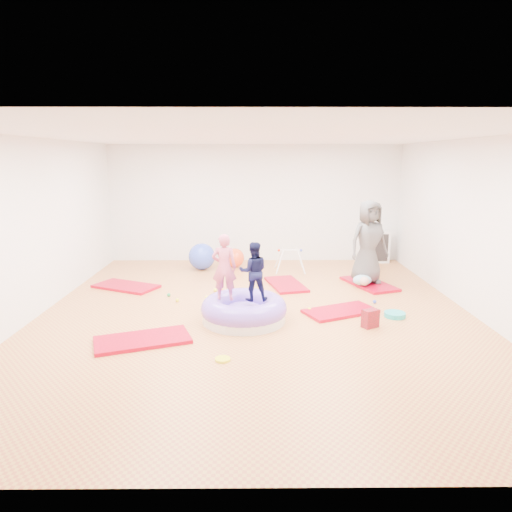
{
  "coord_description": "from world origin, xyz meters",
  "views": [
    {
      "loc": [
        -0.06,
        -7.05,
        2.48
      ],
      "look_at": [
        0.0,
        0.3,
        0.9
      ],
      "focal_mm": 32.0,
      "sensor_mm": 36.0,
      "label": 1
    }
  ],
  "objects": [
    {
      "name": "room",
      "position": [
        0.0,
        0.0,
        1.4
      ],
      "size": [
        7.01,
        8.01,
        2.81
      ],
      "color": "gold",
      "rests_on": "ground"
    },
    {
      "name": "gym_mat_front_left",
      "position": [
        -1.58,
        -1.14,
        0.03
      ],
      "size": [
        1.42,
        1.04,
        0.05
      ],
      "primitive_type": "cube",
      "rotation": [
        0.0,
        0.0,
        0.35
      ],
      "color": "red",
      "rests_on": "ground"
    },
    {
      "name": "gym_mat_mid_left",
      "position": [
        -2.53,
        1.56,
        0.03
      ],
      "size": [
        1.39,
        1.1,
        0.05
      ],
      "primitive_type": "cube",
      "rotation": [
        0.0,
        0.0,
        -0.45
      ],
      "color": "red",
      "rests_on": "ground"
    },
    {
      "name": "gym_mat_center_back",
      "position": [
        0.61,
        1.68,
        0.02
      ],
      "size": [
        0.84,
        1.28,
        0.05
      ],
      "primitive_type": "cube",
      "rotation": [
        0.0,
        0.0,
        1.8
      ],
      "color": "red",
      "rests_on": "ground"
    },
    {
      "name": "gym_mat_right",
      "position": [
        1.38,
        0.05,
        0.02
      ],
      "size": [
        1.31,
        1.02,
        0.05
      ],
      "primitive_type": "cube",
      "rotation": [
        0.0,
        0.0,
        0.43
      ],
      "color": "red",
      "rests_on": "ground"
    },
    {
      "name": "gym_mat_rear_right",
      "position": [
        2.27,
        1.7,
        0.03
      ],
      "size": [
        1.01,
        1.38,
        0.05
      ],
      "primitive_type": "cube",
      "rotation": [
        0.0,
        0.0,
        1.92
      ],
      "color": "red",
      "rests_on": "ground"
    },
    {
      "name": "inflatable_cushion",
      "position": [
        -0.19,
        -0.31,
        0.16
      ],
      "size": [
        1.33,
        1.33,
        0.42
      ],
      "rotation": [
        0.0,
        0.0,
        0.36
      ],
      "color": "silver",
      "rests_on": "ground"
    },
    {
      "name": "child_pink",
      "position": [
        -0.49,
        -0.29,
        0.9
      ],
      "size": [
        0.38,
        0.26,
        1.03
      ],
      "primitive_type": "imported",
      "rotation": [
        0.0,
        0.0,
        3.11
      ],
      "color": "#CC5673",
      "rests_on": "inflatable_cushion"
    },
    {
      "name": "child_navy",
      "position": [
        -0.04,
        -0.31,
        0.84
      ],
      "size": [
        0.47,
        0.38,
        0.91
      ],
      "primitive_type": "imported",
      "rotation": [
        0.0,
        0.0,
        3.21
      ],
      "color": "black",
      "rests_on": "inflatable_cushion"
    },
    {
      "name": "adult_caregiver",
      "position": [
        2.22,
        1.72,
        0.87
      ],
      "size": [
        0.92,
        0.75,
        1.64
      ],
      "primitive_type": "imported",
      "rotation": [
        0.0,
        0.0,
        0.32
      ],
      "color": "#4A4A4A",
      "rests_on": "gym_mat_rear_right"
    },
    {
      "name": "infant",
      "position": [
        2.08,
        1.48,
        0.16
      ],
      "size": [
        0.36,
        0.37,
        0.21
      ],
      "color": "#92C0D5",
      "rests_on": "gym_mat_rear_right"
    },
    {
      "name": "ball_pit_balls",
      "position": [
        -0.4,
        0.96,
        0.03
      ],
      "size": [
        3.73,
        2.13,
        0.07
      ],
      "color": "#F9FF22",
      "rests_on": "ground"
    },
    {
      "name": "exercise_ball_blue",
      "position": [
        -1.21,
        3.04,
        0.3
      ],
      "size": [
        0.6,
        0.6,
        0.6
      ],
      "primitive_type": "sphere",
      "color": "blue",
      "rests_on": "ground"
    },
    {
      "name": "exercise_ball_orange",
      "position": [
        -0.47,
        3.27,
        0.22
      ],
      "size": [
        0.44,
        0.44,
        0.44
      ],
      "primitive_type": "sphere",
      "color": "#FC5024",
      "rests_on": "ground"
    },
    {
      "name": "infant_play_gym",
      "position": [
        0.77,
        2.79,
        0.34
      ],
      "size": [
        0.66,
        0.63,
        0.51
      ],
      "rotation": [
        0.0,
        0.0,
        0.08
      ],
      "color": "white",
      "rests_on": "ground"
    },
    {
      "name": "cube_shelf",
      "position": [
        2.86,
        3.79,
        0.38
      ],
      "size": [
        0.77,
        0.38,
        0.77
      ],
      "color": "white",
      "rests_on": "ground"
    },
    {
      "name": "balance_disc",
      "position": [
        2.21,
        -0.16,
        0.04
      ],
      "size": [
        0.34,
        0.34,
        0.07
      ],
      "primitive_type": "cylinder",
      "color": "#1CAAAD",
      "rests_on": "ground"
    },
    {
      "name": "backpack",
      "position": [
        1.7,
        -0.61,
        0.14
      ],
      "size": [
        0.28,
        0.25,
        0.28
      ],
      "primitive_type": "cube",
      "rotation": [
        0.0,
        0.0,
        0.52
      ],
      "color": "red",
      "rests_on": "ground"
    },
    {
      "name": "yellow_toy",
      "position": [
        -0.43,
        -1.74,
        0.01
      ],
      "size": [
        0.2,
        0.2,
        0.03
      ],
      "primitive_type": "cylinder",
      "color": "#F9FF22",
      "rests_on": "ground"
    }
  ]
}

